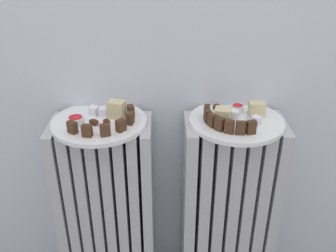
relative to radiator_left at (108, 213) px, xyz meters
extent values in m
cube|color=#B2B2B7|center=(-0.13, 0.00, 0.02)|extent=(0.03, 0.17, 0.62)
cube|color=#B2B2B7|center=(-0.10, 0.00, 0.02)|extent=(0.03, 0.17, 0.62)
cube|color=#B2B2B7|center=(-0.06, 0.00, 0.02)|extent=(0.03, 0.17, 0.62)
cube|color=#B2B2B7|center=(-0.02, 0.00, 0.02)|extent=(0.03, 0.17, 0.62)
cube|color=#B2B2B7|center=(0.02, 0.00, 0.02)|extent=(0.03, 0.17, 0.62)
cube|color=#B2B2B7|center=(0.06, 0.00, 0.02)|extent=(0.03, 0.17, 0.62)
cube|color=#B2B2B7|center=(0.10, 0.00, 0.02)|extent=(0.03, 0.17, 0.62)
cube|color=#B2B2B7|center=(0.13, 0.00, 0.02)|extent=(0.03, 0.17, 0.62)
cube|color=#B2B2B7|center=(0.26, 0.00, 0.02)|extent=(0.03, 0.17, 0.62)
cube|color=#B2B2B7|center=(0.31, 0.00, 0.02)|extent=(0.03, 0.17, 0.62)
cube|color=#B2B2B7|center=(0.35, 0.00, 0.02)|extent=(0.03, 0.17, 0.62)
cube|color=#B2B2B7|center=(0.40, 0.00, 0.02)|extent=(0.03, 0.17, 0.62)
cube|color=#B2B2B7|center=(0.44, 0.00, 0.02)|extent=(0.03, 0.17, 0.62)
cube|color=#B2B2B7|center=(0.48, 0.00, 0.02)|extent=(0.03, 0.17, 0.62)
cube|color=#B2B2B7|center=(0.53, 0.00, 0.02)|extent=(0.03, 0.17, 0.62)
cylinder|color=white|center=(0.00, 0.00, 0.34)|extent=(0.27, 0.27, 0.01)
cylinder|color=white|center=(0.40, 0.00, 0.34)|extent=(0.27, 0.27, 0.01)
cube|color=#472B19|center=(-0.06, -0.07, 0.36)|extent=(0.03, 0.03, 0.03)
cube|color=#472B19|center=(-0.02, -0.09, 0.36)|extent=(0.03, 0.02, 0.03)
cube|color=#472B19|center=(0.03, -0.09, 0.36)|extent=(0.03, 0.03, 0.03)
cube|color=#472B19|center=(0.07, -0.06, 0.36)|extent=(0.03, 0.03, 0.03)
cube|color=#472B19|center=(0.09, -0.02, 0.36)|extent=(0.02, 0.03, 0.03)
cube|color=#472B19|center=(0.09, 0.03, 0.36)|extent=(0.02, 0.03, 0.03)
cube|color=beige|center=(0.05, 0.02, 0.37)|extent=(0.05, 0.05, 0.05)
cube|color=white|center=(-0.02, 0.04, 0.35)|extent=(0.03, 0.03, 0.03)
cube|color=white|center=(0.01, 0.03, 0.35)|extent=(0.03, 0.03, 0.02)
ellipsoid|color=#3D1E0F|center=(0.03, -0.03, 0.35)|extent=(0.03, 0.03, 0.02)
ellipsoid|color=#3D1E0F|center=(-0.01, -0.03, 0.35)|extent=(0.03, 0.03, 0.02)
cylinder|color=white|center=(-0.06, -0.02, 0.35)|extent=(0.05, 0.05, 0.02)
cylinder|color=red|center=(-0.06, -0.02, 0.36)|extent=(0.04, 0.04, 0.01)
cube|color=#472B19|center=(0.31, 0.02, 0.36)|extent=(0.02, 0.03, 0.04)
cube|color=#472B19|center=(0.31, -0.01, 0.36)|extent=(0.02, 0.03, 0.04)
cube|color=#472B19|center=(0.32, -0.04, 0.36)|extent=(0.03, 0.03, 0.04)
cube|color=#472B19|center=(0.34, -0.06, 0.36)|extent=(0.03, 0.03, 0.04)
cube|color=#472B19|center=(0.36, -0.08, 0.36)|extent=(0.03, 0.02, 0.04)
cube|color=#472B19|center=(0.39, -0.09, 0.36)|extent=(0.03, 0.02, 0.04)
cube|color=#472B19|center=(0.42, -0.08, 0.36)|extent=(0.03, 0.02, 0.04)
cube|color=beige|center=(0.46, 0.02, 0.36)|extent=(0.05, 0.03, 0.04)
cube|color=beige|center=(0.35, -0.02, 0.36)|extent=(0.05, 0.05, 0.05)
cube|color=white|center=(0.39, 0.01, 0.35)|extent=(0.04, 0.04, 0.03)
cube|color=white|center=(0.36, 0.04, 0.35)|extent=(0.03, 0.03, 0.02)
cube|color=white|center=(0.44, -0.03, 0.35)|extent=(0.03, 0.03, 0.02)
ellipsoid|color=#3D1E0F|center=(0.36, 0.02, 0.35)|extent=(0.03, 0.03, 0.01)
ellipsoid|color=#3D1E0F|center=(0.41, -0.06, 0.35)|extent=(0.03, 0.03, 0.02)
ellipsoid|color=#3D1E0F|center=(0.35, 0.07, 0.35)|extent=(0.03, 0.03, 0.02)
cylinder|color=white|center=(0.41, 0.05, 0.35)|extent=(0.04, 0.04, 0.02)
cylinder|color=red|center=(0.41, 0.05, 0.36)|extent=(0.03, 0.03, 0.01)
cube|color=#B7B7BC|center=(0.40, -0.05, 0.34)|extent=(0.05, 0.07, 0.00)
cube|color=#B7B7BC|center=(0.43, 0.01, 0.34)|extent=(0.03, 0.03, 0.00)
camera|label=1|loc=(0.18, -0.99, 0.85)|focal=41.26mm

